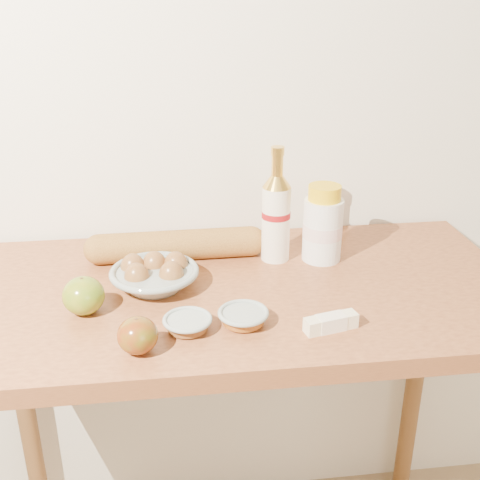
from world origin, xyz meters
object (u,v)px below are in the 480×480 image
at_px(cream_bottle, 323,226).
at_px(baguette, 176,245).
at_px(egg_bowl, 155,275).
at_px(table, 238,336).
at_px(bourbon_bottle, 276,215).

distance_m(cream_bottle, baguette, 0.34).
xyz_separation_m(cream_bottle, baguette, (-0.33, 0.04, -0.05)).
bearing_deg(baguette, egg_bowl, -111.44).
bearing_deg(cream_bottle, egg_bowl, -163.16).
bearing_deg(baguette, table, -51.25).
xyz_separation_m(table, egg_bowl, (-0.17, 0.02, 0.15)).
bearing_deg(table, bourbon_bottle, 51.10).
height_order(table, cream_bottle, cream_bottle).
distance_m(table, baguette, 0.25).
relative_size(cream_bottle, egg_bowl, 0.94).
bearing_deg(egg_bowl, baguette, 69.29).
bearing_deg(cream_bottle, table, -148.04).
bearing_deg(table, egg_bowl, 172.76).
relative_size(bourbon_bottle, baguette, 0.64).
distance_m(table, egg_bowl, 0.23).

